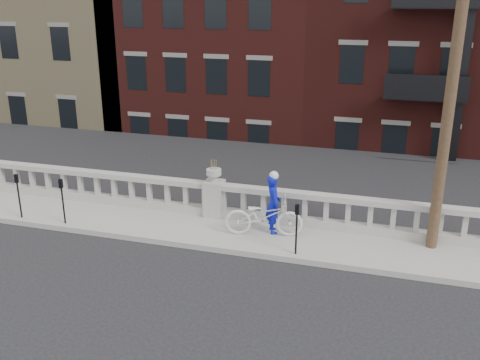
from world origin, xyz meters
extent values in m
plane|color=black|center=(0.00, 0.00, 0.00)|extent=(120.00, 120.00, 0.00)
cube|color=#9A978F|center=(0.00, 3.00, 0.07)|extent=(32.00, 2.20, 0.15)
cube|color=#9A978F|center=(0.00, 3.95, 0.28)|extent=(28.00, 0.34, 0.25)
cube|color=#9A978F|center=(0.00, 3.95, 1.10)|extent=(28.00, 0.34, 0.16)
cube|color=#9A978F|center=(0.00, 3.95, 0.70)|extent=(0.55, 0.55, 1.10)
cylinder|color=#9A978F|center=(0.00, 3.95, 1.35)|extent=(0.24, 0.24, 0.20)
cylinder|color=#9A978F|center=(0.00, 3.95, 1.53)|extent=(0.44, 0.44, 0.18)
cube|color=#605E59|center=(0.00, 4.30, -2.42)|extent=(36.00, 0.50, 5.15)
cube|color=black|center=(0.00, 25.95, -5.25)|extent=(80.00, 44.00, 0.50)
cube|color=#595651|center=(-2.00, 8.45, -3.00)|extent=(16.00, 7.00, 4.00)
cube|color=tan|center=(-17.00, 20.95, 5.00)|extent=(18.00, 16.00, 20.00)
cube|color=#421613|center=(-4.00, 19.95, 2.00)|extent=(10.00, 14.00, 14.00)
cube|color=#3D1310|center=(6.00, 19.95, 2.75)|extent=(10.00, 14.00, 15.50)
cylinder|color=#422D1E|center=(6.20, 3.60, 5.15)|extent=(0.28, 0.28, 10.00)
cylinder|color=black|center=(-5.49, 2.15, 0.70)|extent=(0.05, 0.05, 1.10)
cube|color=black|center=(-5.49, 2.15, 1.38)|extent=(0.10, 0.08, 0.26)
cube|color=black|center=(-5.49, 2.10, 1.42)|extent=(0.06, 0.01, 0.08)
cylinder|color=black|center=(-3.99, 2.15, 0.70)|extent=(0.05, 0.05, 1.10)
cube|color=black|center=(-3.99, 2.15, 1.38)|extent=(0.10, 0.08, 0.26)
cube|color=black|center=(-3.99, 2.10, 1.42)|extent=(0.06, 0.01, 0.08)
cylinder|color=black|center=(2.84, 2.15, 0.70)|extent=(0.05, 0.05, 1.10)
cube|color=black|center=(2.84, 2.15, 1.38)|extent=(0.10, 0.08, 0.26)
cube|color=black|center=(2.84, 2.10, 1.42)|extent=(0.06, 0.01, 0.08)
imported|color=silver|center=(1.76, 3.04, 0.71)|extent=(2.25, 1.17, 1.13)
imported|color=#0B14AF|center=(1.96, 3.31, 0.99)|extent=(0.62, 0.72, 1.68)
camera|label=1|loc=(5.00, -10.12, 6.47)|focal=40.00mm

